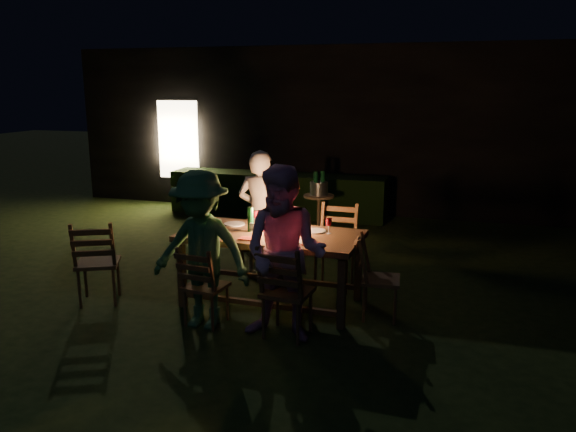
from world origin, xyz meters
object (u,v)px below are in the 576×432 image
(chair_near_left, at_px, (205,299))
(chair_near_right, at_px, (286,308))
(chair_far_left, at_px, (260,257))
(ice_bucket, at_px, (319,188))
(person_house_side, at_px, (261,215))
(bottle_table, at_px, (250,219))
(chair_far_right, at_px, (335,262))
(bottle_bucket_b, at_px, (322,185))
(person_opp_left, at_px, (201,251))
(bottle_bucket_a, at_px, (315,186))
(chair_spare, at_px, (99,277))
(side_table, at_px, (319,200))
(person_opp_right, at_px, (285,255))
(lantern, at_px, (277,219))
(chair_end, at_px, (378,292))
(dining_table, at_px, (271,240))

(chair_near_left, height_order, chair_near_right, chair_near_right)
(chair_far_left, distance_m, ice_bucket, 2.41)
(chair_near_left, height_order, person_house_side, person_house_side)
(person_house_side, distance_m, bottle_table, 0.86)
(chair_far_right, xyz_separation_m, bottle_bucket_b, (-0.73, 2.42, 0.52))
(chair_near_right, distance_m, ice_bucket, 3.99)
(person_opp_left, xyz_separation_m, ice_bucket, (0.29, 3.93, -0.03))
(chair_near_right, height_order, bottle_bucket_b, chair_near_right)
(ice_bucket, relative_size, bottle_bucket_a, 0.94)
(chair_spare, relative_size, ice_bucket, 3.44)
(side_table, bearing_deg, chair_far_right, -71.91)
(chair_far_right, distance_m, bottle_table, 1.29)
(chair_spare, distance_m, side_table, 4.06)
(person_house_side, relative_size, person_opp_right, 0.96)
(chair_spare, xyz_separation_m, lantern, (1.97, 0.59, 0.68))
(chair_end, height_order, chair_spare, chair_spare)
(chair_near_left, xyz_separation_m, side_table, (0.29, 3.88, 0.33))
(chair_far_right, distance_m, chair_end, 1.03)
(person_house_side, bearing_deg, person_opp_right, 118.76)
(chair_end, relative_size, bottle_bucket_b, 2.93)
(chair_end, bearing_deg, dining_table, -97.39)
(bottle_bucket_b, bearing_deg, bottle_bucket_a, -141.34)
(chair_near_right, xyz_separation_m, bottle_bucket_b, (-0.56, 3.96, 0.54))
(dining_table, distance_m, lantern, 0.25)
(bottle_table, relative_size, ice_bucket, 0.93)
(bottle_table, height_order, side_table, bottle_table)
(chair_near_right, bearing_deg, person_house_side, 123.71)
(person_house_side, distance_m, lantern, 0.93)
(chair_spare, height_order, side_table, chair_spare)
(ice_bucket, bearing_deg, bottle_bucket_b, 38.66)
(person_house_side, distance_m, ice_bucket, 2.30)
(bottle_table, bearing_deg, chair_near_right, -50.14)
(chair_near_left, height_order, bottle_bucket_b, bottle_bucket_b)
(chair_far_right, bearing_deg, ice_bucket, -70.43)
(dining_table, xyz_separation_m, chair_spare, (-1.91, -0.54, -0.44))
(chair_spare, height_order, lantern, lantern)
(chair_spare, bearing_deg, ice_bucket, 39.37)
(lantern, height_order, bottle_bucket_a, lantern)
(chair_far_left, relative_size, person_opp_left, 0.57)
(ice_bucket, bearing_deg, chair_far_left, -95.46)
(person_opp_left, xyz_separation_m, bottle_table, (0.23, 0.81, 0.16))
(chair_far_left, distance_m, bottle_table, 1.06)
(person_house_side, xyz_separation_m, bottle_bucket_a, (0.17, 2.25, 0.01))
(chair_far_left, xyz_separation_m, ice_bucket, (0.22, 2.34, 0.51))
(chair_near_left, distance_m, bottle_bucket_b, 3.97)
(bottle_bucket_b, bearing_deg, chair_near_left, -94.90)
(bottle_bucket_a, bearing_deg, dining_table, -85.44)
(chair_end, relative_size, chair_spare, 0.91)
(bottle_table, distance_m, bottle_bucket_b, 3.16)
(bottle_bucket_a, height_order, bottle_bucket_b, same)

